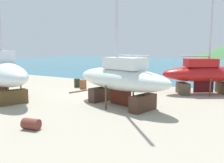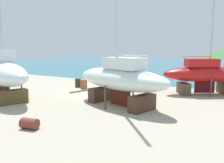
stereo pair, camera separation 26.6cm
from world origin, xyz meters
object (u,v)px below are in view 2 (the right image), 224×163
sailboat_large_starboard (120,78)px  sailboat_far_slipway (205,74)px  sailboat_small_center (2,72)px  barrel_rust_near (78,83)px  barrel_rust_mid (30,124)px  barrel_ochre (84,84)px  barrel_rust_far (122,88)px  barrel_tipped_left (11,78)px

sailboat_large_starboard → sailboat_far_slipway: size_ratio=1.16×
sailboat_small_center → barrel_rust_near: (1.60, 7.24, -1.66)m
sailboat_small_center → barrel_rust_mid: bearing=-6.5°
sailboat_large_starboard → sailboat_far_slipway: bearing=-105.2°
sailboat_small_center → sailboat_far_slipway: 16.66m
barrel_rust_near → barrel_rust_mid: bearing=-61.7°
sailboat_small_center → barrel_ochre: sailboat_small_center is taller
barrel_rust_far → sailboat_far_slipway: bearing=23.6°
sailboat_far_slipway → barrel_rust_far: (-6.53, -2.85, -1.39)m
sailboat_far_slipway → barrel_ochre: bearing=164.7°
barrel_rust_far → sailboat_small_center: bearing=-133.5°
barrel_rust_near → sailboat_small_center: bearing=-102.5°
sailboat_large_starboard → barrel_rust_near: size_ratio=16.55×
barrel_rust_mid → barrel_rust_near: bearing=118.3°
sailboat_far_slipway → barrel_rust_near: bearing=161.1°
barrel_rust_far → barrel_rust_near: bearing=179.0°
sailboat_far_slipway → barrel_rust_near: 12.12m
barrel_rust_near → barrel_tipped_left: size_ratio=0.91×
barrel_rust_near → barrel_tipped_left: 8.87m
barrel_ochre → barrel_rust_mid: bearing=-65.6°
sailboat_small_center → barrel_rust_near: bearing=96.8°
sailboat_far_slipway → barrel_tipped_left: size_ratio=12.91×
sailboat_small_center → barrel_ochre: 7.50m
sailboat_small_center → barrel_tipped_left: size_ratio=16.90×
barrel_tipped_left → sailboat_large_starboard: bearing=-10.5°
sailboat_large_starboard → barrel_rust_near: (-7.43, 4.51, -1.48)m
sailboat_small_center → barrel_rust_far: 10.01m
sailboat_large_starboard → barrel_rust_near: 8.82m
sailboat_far_slipway → barrel_rust_far: size_ratio=16.17×
barrel_ochre → sailboat_far_slipway: bearing=16.8°
sailboat_large_starboard → barrel_ochre: sailboat_large_starboard is taller
barrel_ochre → barrel_rust_far: bearing=4.9°
sailboat_far_slipway → sailboat_small_center: bearing=-175.2°
barrel_tipped_left → barrel_rust_mid: bearing=-32.6°
sailboat_large_starboard → barrel_tipped_left: bearing=4.8°
sailboat_far_slipway → barrel_rust_mid: size_ratio=14.41×
sailboat_small_center → barrel_rust_near: sailboat_small_center is taller
sailboat_far_slipway → barrel_rust_near: size_ratio=14.23×
barrel_rust_near → barrel_tipped_left: bearing=-170.3°
sailboat_large_starboard → barrel_rust_mid: 6.73m
barrel_tipped_left → barrel_rust_near: bearing=9.7°
sailboat_small_center → sailboat_large_starboard: (9.03, 2.73, -0.18)m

